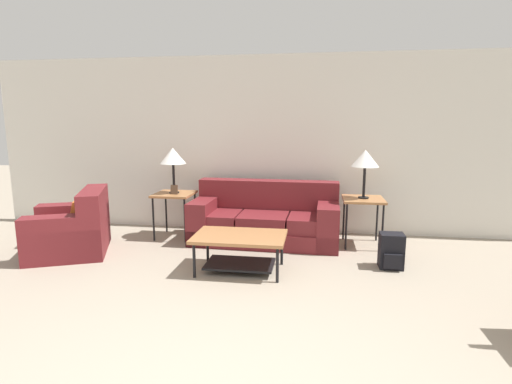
{
  "coord_description": "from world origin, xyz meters",
  "views": [
    {
      "loc": [
        0.59,
        -1.62,
        1.64
      ],
      "look_at": [
        -0.12,
        3.11,
        0.8
      ],
      "focal_mm": 28.0,
      "sensor_mm": 36.0,
      "label": 1
    }
  ],
  "objects_px": {
    "coffee_table": "(240,244)",
    "side_table_left": "(174,198)",
    "table_lamp_right": "(365,159)",
    "backpack": "(391,251)",
    "armchair": "(73,230)",
    "couch": "(265,220)",
    "side_table_right": "(363,203)",
    "table_lamp_left": "(173,157)"
  },
  "relations": [
    {
      "from": "couch",
      "to": "table_lamp_right",
      "type": "bearing_deg",
      "value": 0.68
    },
    {
      "from": "couch",
      "to": "table_lamp_right",
      "type": "xyz_separation_m",
      "value": [
        1.31,
        0.02,
        0.86
      ]
    },
    {
      "from": "coffee_table",
      "to": "side_table_right",
      "type": "xyz_separation_m",
      "value": [
        1.45,
        1.18,
        0.27
      ]
    },
    {
      "from": "couch",
      "to": "coffee_table",
      "type": "distance_m",
      "value": 1.17
    },
    {
      "from": "couch",
      "to": "backpack",
      "type": "relative_size",
      "value": 5.0
    },
    {
      "from": "couch",
      "to": "side_table_left",
      "type": "bearing_deg",
      "value": 179.32
    },
    {
      "from": "side_table_left",
      "to": "table_lamp_left",
      "type": "relative_size",
      "value": 1.0
    },
    {
      "from": "side_table_left",
      "to": "table_lamp_left",
      "type": "distance_m",
      "value": 0.58
    },
    {
      "from": "couch",
      "to": "table_lamp_left",
      "type": "xyz_separation_m",
      "value": [
        -1.31,
        0.02,
        0.86
      ]
    },
    {
      "from": "armchair",
      "to": "table_lamp_right",
      "type": "xyz_separation_m",
      "value": [
        3.66,
        0.86,
        0.87
      ]
    },
    {
      "from": "armchair",
      "to": "side_table_left",
      "type": "height_order",
      "value": "armchair"
    },
    {
      "from": "side_table_right",
      "to": "table_lamp_left",
      "type": "distance_m",
      "value": 2.68
    },
    {
      "from": "coffee_table",
      "to": "backpack",
      "type": "height_order",
      "value": "coffee_table"
    },
    {
      "from": "table_lamp_left",
      "to": "table_lamp_right",
      "type": "xyz_separation_m",
      "value": [
        2.62,
        0.0,
        0.0
      ]
    },
    {
      "from": "couch",
      "to": "side_table_left",
      "type": "xyz_separation_m",
      "value": [
        -1.31,
        0.02,
        0.28
      ]
    },
    {
      "from": "couch",
      "to": "side_table_right",
      "type": "distance_m",
      "value": 1.34
    },
    {
      "from": "table_lamp_left",
      "to": "backpack",
      "type": "distance_m",
      "value": 3.13
    },
    {
      "from": "table_lamp_right",
      "to": "backpack",
      "type": "height_order",
      "value": "table_lamp_right"
    },
    {
      "from": "table_lamp_left",
      "to": "armchair",
      "type": "bearing_deg",
      "value": -140.51
    },
    {
      "from": "coffee_table",
      "to": "table_lamp_left",
      "type": "xyz_separation_m",
      "value": [
        -1.17,
        1.18,
        0.86
      ]
    },
    {
      "from": "side_table_right",
      "to": "backpack",
      "type": "relative_size",
      "value": 1.6
    },
    {
      "from": "side_table_right",
      "to": "table_lamp_right",
      "type": "distance_m",
      "value": 0.58
    },
    {
      "from": "backpack",
      "to": "side_table_right",
      "type": "bearing_deg",
      "value": 105.71
    },
    {
      "from": "armchair",
      "to": "table_lamp_left",
      "type": "height_order",
      "value": "table_lamp_left"
    },
    {
      "from": "table_lamp_left",
      "to": "backpack",
      "type": "xyz_separation_m",
      "value": [
        2.85,
        -0.84,
        -0.97
      ]
    },
    {
      "from": "armchair",
      "to": "coffee_table",
      "type": "xyz_separation_m",
      "value": [
        2.22,
        -0.32,
        0.02
      ]
    },
    {
      "from": "coffee_table",
      "to": "side_table_left",
      "type": "height_order",
      "value": "side_table_left"
    },
    {
      "from": "table_lamp_right",
      "to": "backpack",
      "type": "distance_m",
      "value": 1.3
    },
    {
      "from": "couch",
      "to": "backpack",
      "type": "bearing_deg",
      "value": -28.03
    },
    {
      "from": "side_table_left",
      "to": "table_lamp_right",
      "type": "relative_size",
      "value": 1.0
    },
    {
      "from": "couch",
      "to": "side_table_right",
      "type": "xyz_separation_m",
      "value": [
        1.31,
        0.02,
        0.28
      ]
    },
    {
      "from": "armchair",
      "to": "table_lamp_right",
      "type": "bearing_deg",
      "value": 13.21
    },
    {
      "from": "couch",
      "to": "backpack",
      "type": "distance_m",
      "value": 1.75
    },
    {
      "from": "armchair",
      "to": "table_lamp_left",
      "type": "bearing_deg",
      "value": 39.49
    },
    {
      "from": "backpack",
      "to": "table_lamp_right",
      "type": "bearing_deg",
      "value": 105.71
    },
    {
      "from": "side_table_left",
      "to": "coffee_table",
      "type": "bearing_deg",
      "value": -45.14
    },
    {
      "from": "side_table_left",
      "to": "backpack",
      "type": "distance_m",
      "value": 3.0
    },
    {
      "from": "armchair",
      "to": "table_lamp_right",
      "type": "height_order",
      "value": "table_lamp_right"
    },
    {
      "from": "table_lamp_left",
      "to": "table_lamp_right",
      "type": "relative_size",
      "value": 1.0
    },
    {
      "from": "backpack",
      "to": "armchair",
      "type": "bearing_deg",
      "value": -179.67
    },
    {
      "from": "armchair",
      "to": "coffee_table",
      "type": "relative_size",
      "value": 1.25
    },
    {
      "from": "side_table_left",
      "to": "side_table_right",
      "type": "xyz_separation_m",
      "value": [
        2.62,
        0.0,
        0.0
      ]
    }
  ]
}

